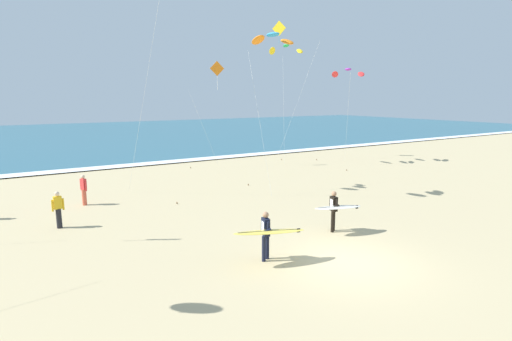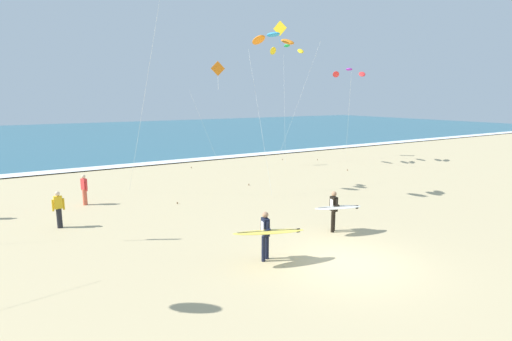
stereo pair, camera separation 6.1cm
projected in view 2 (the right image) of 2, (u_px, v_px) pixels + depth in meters
The scene contains 12 objects.
ground_plane at pixel (348, 263), 13.67m from camera, with size 160.00×160.00×0.00m, color tan.
ocean_water at pixel (80, 136), 58.06m from camera, with size 160.00×60.00×0.08m, color #2D6075.
shoreline_foam at pixel (141, 164), 33.28m from camera, with size 160.00×1.66×0.01m, color white.
surfer_lead at pixel (267, 232), 13.56m from camera, with size 2.56×1.12×1.71m.
surfer_trailing at pixel (336, 208), 16.53m from camera, with size 2.16×1.10×1.71m.
kite_arc_emerald_near at pixel (287, 49), 32.12m from camera, with size 2.97×3.25×9.57m.
kite_diamond_golden_mid at pixel (281, 33), 35.53m from camera, with size 2.32×3.75×12.03m.
kite_arc_cobalt_far at pixel (273, 39), 21.08m from camera, with size 2.38×4.09×8.76m.
kite_diamond_amber_high at pixel (217, 73), 31.27m from camera, with size 2.79×0.66×8.20m.
kite_arc_violet_close at pixel (349, 73), 33.83m from camera, with size 4.55×4.79×7.85m.
bystander_yellow_top at pixel (59, 209), 17.21m from camera, with size 0.50×0.22×1.59m.
bystander_red_top at pixel (84, 189), 20.88m from camera, with size 0.29×0.47×1.59m.
Camera 2 is at (-9.47, -9.30, 5.48)m, focal length 28.60 mm.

